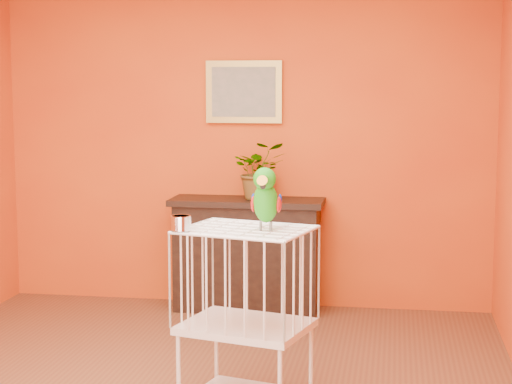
# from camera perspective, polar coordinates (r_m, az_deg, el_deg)

# --- Properties ---
(room_shell) EXTENTS (4.50, 4.50, 4.50)m
(room_shell) POSITION_cam_1_polar(r_m,az_deg,el_deg) (4.77, -5.51, 4.38)
(room_shell) COLOR #D95414
(room_shell) RESTS_ON ground
(console_cabinet) EXTENTS (1.22, 0.44, 0.90)m
(console_cabinet) POSITION_cam_1_polar(r_m,az_deg,el_deg) (6.88, -0.61, -4.19)
(console_cabinet) COLOR black
(console_cabinet) RESTS_ON ground
(potted_plant) EXTENTS (0.52, 0.55, 0.36)m
(potted_plant) POSITION_cam_1_polar(r_m,az_deg,el_deg) (6.80, 0.28, 1.05)
(potted_plant) COLOR #26722D
(potted_plant) RESTS_ON console_cabinet
(framed_picture) EXTENTS (0.62, 0.04, 0.50)m
(framed_picture) POSITION_cam_1_polar(r_m,az_deg,el_deg) (6.93, -0.82, 6.69)
(framed_picture) COLOR #B89A41
(framed_picture) RESTS_ON room_shell
(birdcage) EXTENTS (0.78, 0.67, 1.03)m
(birdcage) POSITION_cam_1_polar(r_m,az_deg,el_deg) (4.78, -0.68, -8.34)
(birdcage) COLOR white
(birdcage) RESTS_ON ground
(feed_cup) EXTENTS (0.11, 0.11, 0.08)m
(feed_cup) POSITION_cam_1_polar(r_m,az_deg,el_deg) (4.60, -5.04, -2.07)
(feed_cup) COLOR silver
(feed_cup) RESTS_ON birdcage
(parrot) EXTENTS (0.17, 0.31, 0.35)m
(parrot) POSITION_cam_1_polar(r_m,az_deg,el_deg) (4.59, 0.65, -0.40)
(parrot) COLOR #59544C
(parrot) RESTS_ON birdcage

